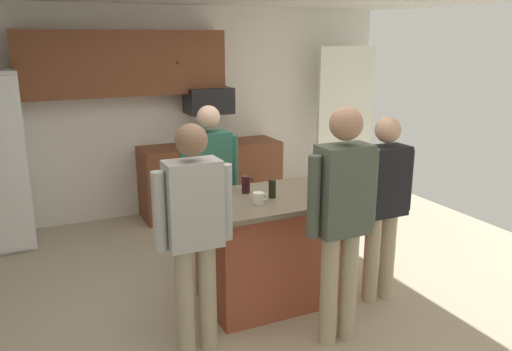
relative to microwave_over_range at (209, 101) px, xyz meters
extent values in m
plane|color=#B7A88E|center=(-0.60, -2.50, -1.45)|extent=(7.04, 7.04, 0.00)
cube|color=white|center=(-0.60, 0.30, -0.15)|extent=(6.40, 0.10, 2.60)
cube|color=white|center=(2.00, -0.10, -0.35)|extent=(0.90, 0.06, 2.00)
cube|color=brown|center=(-1.00, 0.10, 0.47)|extent=(2.40, 0.35, 0.75)
sphere|color=#4C3823|center=(-0.40, -0.09, 0.48)|extent=(0.04, 0.04, 0.04)
cube|color=brown|center=(0.00, -0.02, -1.00)|extent=(1.80, 0.60, 0.90)
sphere|color=#4C3823|center=(0.45, -0.33, -1.00)|extent=(0.04, 0.04, 0.04)
cube|color=white|center=(-2.38, -0.47, -0.50)|extent=(0.43, 0.04, 1.82)
cube|color=black|center=(0.00, 0.00, 0.00)|extent=(0.56, 0.40, 0.32)
cube|color=#9E4C33|center=(-0.36, -2.48, -1.00)|extent=(1.12, 0.72, 0.90)
cube|color=#756651|center=(-0.36, -2.48, -0.53)|extent=(1.26, 0.86, 0.04)
cylinder|color=tan|center=(-1.26, -2.91, -1.04)|extent=(0.13, 0.13, 0.81)
cylinder|color=tan|center=(-1.09, -2.91, -1.04)|extent=(0.13, 0.13, 0.81)
cube|color=#B7B7B2|center=(-1.18, -2.91, -0.33)|extent=(0.38, 0.22, 0.61)
sphere|color=#8C664C|center=(-1.18, -2.91, 0.12)|extent=(0.22, 0.22, 0.22)
cylinder|color=#B7B7B2|center=(-1.42, -2.91, -0.35)|extent=(0.09, 0.09, 0.55)
cylinder|color=#B7B7B2|center=(-0.94, -2.91, -0.35)|extent=(0.09, 0.09, 0.55)
cylinder|color=tan|center=(0.41, -2.86, -1.06)|extent=(0.13, 0.13, 0.78)
cylinder|color=tan|center=(0.58, -2.86, -1.06)|extent=(0.13, 0.13, 0.78)
cube|color=black|center=(0.49, -2.86, -0.38)|extent=(0.38, 0.22, 0.58)
sphere|color=tan|center=(0.49, -2.86, 0.05)|extent=(0.21, 0.21, 0.21)
cylinder|color=black|center=(0.25, -2.86, -0.40)|extent=(0.09, 0.09, 0.53)
cylinder|color=black|center=(0.73, -2.86, -0.40)|extent=(0.09, 0.09, 0.53)
cylinder|color=#383842|center=(-0.71, -1.73, -1.06)|extent=(0.13, 0.13, 0.79)
cylinder|color=#383842|center=(-0.54, -1.73, -1.06)|extent=(0.13, 0.13, 0.79)
cube|color=#2D6651|center=(-0.63, -1.73, -0.36)|extent=(0.38, 0.22, 0.59)
sphere|color=beige|center=(-0.63, -1.73, 0.07)|extent=(0.21, 0.21, 0.21)
cylinder|color=#2D6651|center=(-0.87, -1.73, -0.38)|extent=(0.09, 0.09, 0.53)
cylinder|color=#2D6651|center=(-0.39, -1.73, -0.38)|extent=(0.09, 0.09, 0.53)
cylinder|color=tan|center=(-0.27, -3.24, -1.02)|extent=(0.13, 0.13, 0.86)
cylinder|color=tan|center=(-0.10, -3.24, -1.02)|extent=(0.13, 0.13, 0.86)
cube|color=#4C5647|center=(-0.19, -3.24, -0.27)|extent=(0.38, 0.22, 0.65)
sphere|color=tan|center=(-0.19, -3.24, 0.20)|extent=(0.23, 0.23, 0.23)
cylinder|color=#4C5647|center=(-0.43, -3.24, -0.28)|extent=(0.09, 0.09, 0.58)
cylinder|color=#4C5647|center=(0.05, -3.24, -0.28)|extent=(0.09, 0.09, 0.58)
cylinder|color=black|center=(-0.37, -2.51, -0.43)|extent=(0.06, 0.06, 0.15)
cylinder|color=black|center=(-0.51, -2.30, -0.43)|extent=(0.07, 0.07, 0.15)
cylinder|color=white|center=(-0.55, -2.61, -0.46)|extent=(0.09, 0.09, 0.09)
torus|color=white|center=(-0.49, -2.61, -0.45)|extent=(0.06, 0.01, 0.06)
camera|label=1|loc=(-2.21, -6.13, 0.78)|focal=36.27mm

